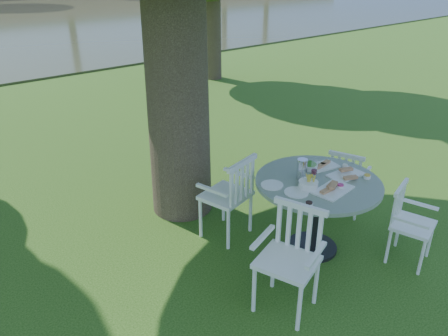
# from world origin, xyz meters

# --- Properties ---
(ground) EXTENTS (140.00, 140.00, 0.00)m
(ground) POSITION_xyz_m (0.00, 0.00, 0.00)
(ground) COLOR #1A3F0D
(ground) RESTS_ON ground
(table) EXTENTS (1.33, 1.33, 0.86)m
(table) POSITION_xyz_m (0.56, -0.69, 0.68)
(table) COLOR black
(table) RESTS_ON ground
(chair_ne) EXTENTS (0.53, 0.55, 0.87)m
(chair_ne) POSITION_xyz_m (1.45, -0.43, 0.51)
(chair_ne) COLOR white
(chair_ne) RESTS_ON ground
(chair_nw) EXTENTS (0.61, 0.59, 1.01)m
(chair_nw) POSITION_xyz_m (0.02, 0.06, 0.59)
(chair_nw) COLOR white
(chair_nw) RESTS_ON ground
(chair_sw) EXTENTS (0.61, 0.63, 1.01)m
(chair_sw) POSITION_xyz_m (-0.27, -1.10, 0.59)
(chair_sw) COLOR white
(chair_sw) RESTS_ON ground
(chair_se) EXTENTS (0.52, 0.50, 0.85)m
(chair_se) POSITION_xyz_m (1.17, -1.40, 0.50)
(chair_se) COLOR white
(chair_se) RESTS_ON ground
(tableware) EXTENTS (1.10, 0.73, 0.22)m
(tableware) POSITION_xyz_m (0.52, -0.65, 0.90)
(tableware) COLOR white
(tableware) RESTS_ON table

